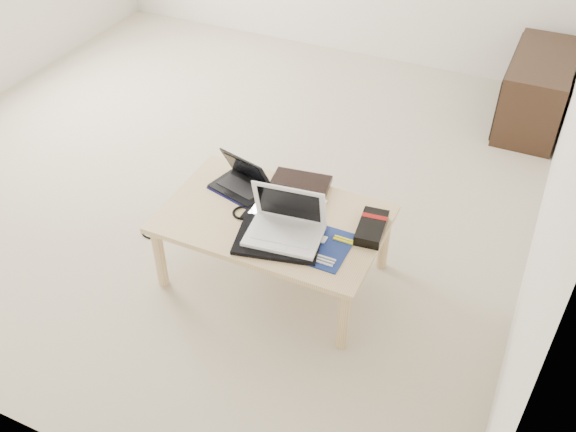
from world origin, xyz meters
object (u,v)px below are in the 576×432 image
at_px(coffee_table, 273,224).
at_px(media_cabinet, 535,90).
at_px(netbook, 242,182).
at_px(gpu_box, 372,228).
at_px(white_laptop, 286,225).

relative_size(coffee_table, media_cabinet, 1.22).
bearing_deg(netbook, gpu_box, -4.17).
height_order(coffee_table, netbook, netbook).
height_order(netbook, gpu_box, netbook).
xyz_separation_m(coffee_table, gpu_box, (0.48, 0.09, 0.07)).
distance_m(netbook, white_laptop, 0.45).
distance_m(media_cabinet, white_laptop, 2.46).
bearing_deg(media_cabinet, gpu_box, -103.63).
height_order(netbook, white_laptop, white_laptop).
distance_m(coffee_table, netbook, 0.30).
distance_m(coffee_table, gpu_box, 0.49).
bearing_deg(gpu_box, netbook, 175.83).
relative_size(netbook, gpu_box, 1.27).
xyz_separation_m(media_cabinet, netbook, (-1.24, -2.04, 0.19)).
bearing_deg(netbook, coffee_table, -30.38).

